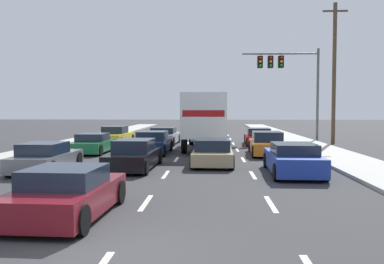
% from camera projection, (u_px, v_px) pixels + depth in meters
% --- Properties ---
extents(ground_plane, '(140.00, 140.00, 0.00)m').
position_uv_depth(ground_plane, '(188.00, 143.00, 32.31)').
color(ground_plane, '#333335').
extents(sidewalk_right, '(2.90, 80.00, 0.14)m').
position_uv_depth(sidewalk_right, '(315.00, 148.00, 26.93)').
color(sidewalk_right, '#B2AFA8').
rests_on(sidewalk_right, ground_plane).
extents(sidewalk_left, '(2.90, 80.00, 0.14)m').
position_uv_depth(sidewalk_left, '(56.00, 147.00, 27.72)').
color(sidewalk_left, '#B2AFA8').
rests_on(sidewalk_left, ground_plane).
extents(lane_markings, '(6.94, 57.00, 0.01)m').
position_uv_depth(lane_markings, '(186.00, 146.00, 29.01)').
color(lane_markings, silver).
rests_on(lane_markings, ground_plane).
extents(car_yellow, '(1.98, 4.58, 1.33)m').
position_uv_depth(car_yellow, '(116.00, 136.00, 30.63)').
color(car_yellow, yellow).
rests_on(car_yellow, ground_plane).
extents(car_green, '(1.93, 4.14, 1.15)m').
position_uv_depth(car_green, '(93.00, 144.00, 24.54)').
color(car_green, '#196B38').
rests_on(car_green, ground_plane).
extents(car_gray, '(1.88, 4.22, 1.20)m').
position_uv_depth(car_gray, '(46.00, 158.00, 17.32)').
color(car_gray, slate).
rests_on(car_gray, ground_plane).
extents(car_silver, '(2.13, 4.40, 1.23)m').
position_uv_depth(car_silver, '(164.00, 137.00, 30.68)').
color(car_silver, '#B7BABF').
rests_on(car_silver, ground_plane).
extents(car_navy, '(1.96, 4.39, 1.29)m').
position_uv_depth(car_navy, '(153.00, 143.00, 24.33)').
color(car_navy, '#141E4C').
rests_on(car_navy, ground_plane).
extents(car_black, '(1.94, 4.65, 1.27)m').
position_uv_depth(car_black, '(134.00, 155.00, 18.10)').
color(car_black, black).
rests_on(car_black, ground_plane).
extents(car_maroon, '(2.11, 4.08, 1.20)m').
position_uv_depth(car_maroon, '(66.00, 194.00, 10.01)').
color(car_maroon, maroon).
rests_on(car_maroon, ground_plane).
extents(box_truck, '(2.87, 8.80, 3.46)m').
position_uv_depth(box_truck, '(206.00, 118.00, 26.54)').
color(box_truck, white).
rests_on(box_truck, ground_plane).
extents(car_tan, '(1.92, 4.17, 1.20)m').
position_uv_depth(car_tan, '(213.00, 153.00, 19.32)').
color(car_tan, tan).
rests_on(car_tan, ground_plane).
extents(car_red, '(1.99, 4.35, 1.20)m').
position_uv_depth(car_red, '(258.00, 137.00, 30.36)').
color(car_red, red).
rests_on(car_red, ground_plane).
extents(car_orange, '(2.02, 4.67, 1.31)m').
position_uv_depth(car_orange, '(267.00, 144.00, 23.69)').
color(car_orange, orange).
rests_on(car_orange, ground_plane).
extents(car_blue, '(2.03, 4.66, 1.23)m').
position_uv_depth(car_blue, '(293.00, 160.00, 16.63)').
color(car_blue, '#1E389E').
rests_on(car_blue, ground_plane).
extents(traffic_signal_mast, '(6.16, 0.69, 7.40)m').
position_uv_depth(traffic_signal_mast, '(284.00, 70.00, 33.81)').
color(traffic_signal_mast, '#595B56').
rests_on(traffic_signal_mast, ground_plane).
extents(utility_pole_mid, '(1.80, 0.28, 10.31)m').
position_uv_depth(utility_pole_mid, '(334.00, 72.00, 30.99)').
color(utility_pole_mid, brown).
rests_on(utility_pole_mid, ground_plane).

